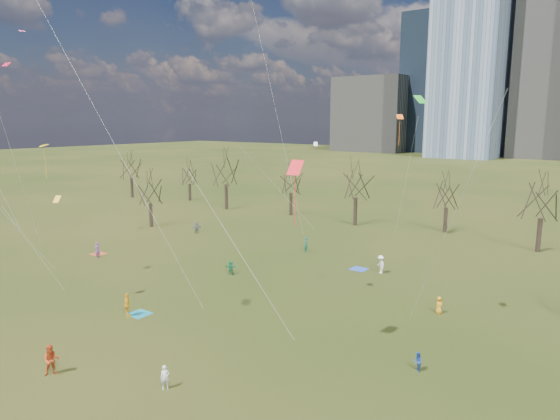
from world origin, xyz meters
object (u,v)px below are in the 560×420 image
Objects in this scene: blanket_crimson at (98,254)px; person_2 at (51,360)px; blanket_teal at (139,314)px; blanket_navy at (359,269)px; person_1 at (165,377)px; person_4 at (127,305)px.

person_2 is (21.82, -17.86, 0.93)m from blanket_crimson.
blanket_teal and blanket_navy have the same top height.
blanket_teal is 1.15× the size of person_1.
person_1 is 11.76m from person_4.
blanket_navy is 0.85× the size of person_2.
person_4 is (17.98, -9.58, 0.92)m from blanket_crimson.
blanket_navy is 1.00× the size of blanket_crimson.
blanket_crimson is 32.14m from person_1.
blanket_navy is 0.85× the size of person_4.
blanket_teal is 20.28m from blanket_crimson.
person_4 reaches higher than person_1.
blanket_crimson is 28.22m from person_2.
blanket_teal is 22.43m from blanket_navy.
blanket_navy is at bearing 40.31° from person_1.
blanket_teal is at bearing -25.55° from blanket_crimson.
person_1 is 7.23m from person_2.
blanket_teal is 1.00× the size of blanket_crimson.
person_2 reaches higher than blanket_teal.
person_2 is at bearing 150.05° from person_1.
person_4 is at bearing 55.37° from person_2.
blanket_teal is 11.92m from person_1.
person_1 reaches higher than blanket_teal.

